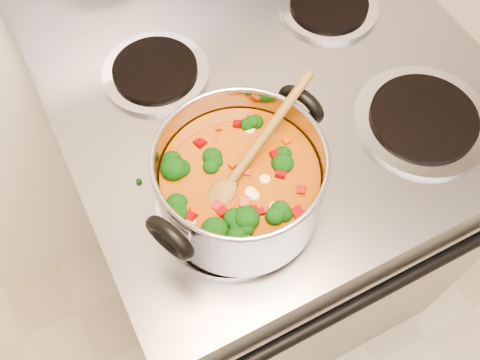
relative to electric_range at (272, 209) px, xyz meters
name	(u,v)px	position (x,y,z in m)	size (l,w,h in m)	color
electric_range	(272,209)	(0.00, 0.00, 0.00)	(0.79, 0.71, 1.08)	gray
stockpot	(240,184)	(-0.17, -0.16, 0.53)	(0.31, 0.25, 0.15)	#A7A7AF
wooden_spoon	(244,163)	(-0.17, -0.16, 0.58)	(0.23, 0.13, 0.08)	brown
cooktop_crumbs	(372,197)	(0.02, -0.24, 0.46)	(0.07, 0.12, 0.01)	black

